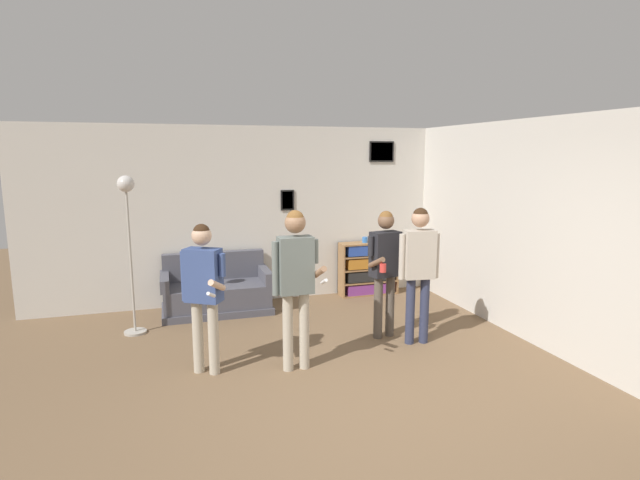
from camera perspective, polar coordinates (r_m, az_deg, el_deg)
name	(u,v)px	position (r m, az deg, el deg)	size (l,w,h in m)	color
ground_plane	(375,420)	(4.62, 6.30, -19.74)	(20.00, 20.00, 0.00)	brown
wall_back	(278,214)	(7.83, -4.87, 2.98)	(7.45, 0.08, 2.70)	beige
wall_right	(496,224)	(7.07, 19.44, 1.71)	(0.06, 6.29, 2.70)	beige
couch	(217,292)	(7.47, -11.74, -5.89)	(1.55, 0.80, 0.83)	#4C4C56
bookshelf	(368,268)	(8.21, 5.55, -3.25)	(0.96, 0.30, 0.86)	olive
floor_lamp	(128,222)	(6.63, -21.07, 1.89)	(0.28, 0.28, 2.02)	#ADA89E
person_player_foreground_left	(203,284)	(5.26, -13.19, -4.91)	(0.44, 0.58, 1.59)	#B7AD99
person_player_foreground_center	(296,273)	(5.19, -2.81, -3.78)	(0.51, 0.45, 1.71)	#B7AD99
person_watcher_holding_cup	(385,261)	(6.19, 7.47, -2.43)	(0.49, 0.47, 1.60)	brown
person_spectator_near_bookshelf	(419,261)	(6.05, 11.24, -2.43)	(0.50, 0.24, 1.66)	#2D334C
drinking_cup	(365,240)	(8.09, 5.16, 0.03)	(0.09, 0.09, 0.09)	blue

